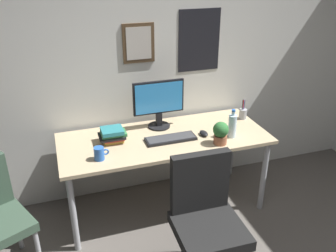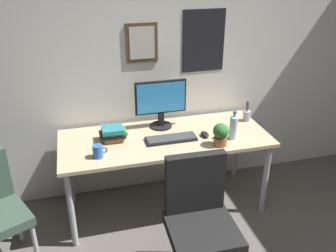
{
  "view_description": "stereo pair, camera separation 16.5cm",
  "coord_description": "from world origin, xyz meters",
  "px_view_note": "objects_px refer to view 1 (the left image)",
  "views": [
    {
      "loc": [
        -1.02,
        -0.97,
        2.18
      ],
      "look_at": [
        -0.16,
        1.6,
        0.88
      ],
      "focal_mm": 39.14,
      "sensor_mm": 36.0,
      "label": 1
    },
    {
      "loc": [
        -0.86,
        -1.01,
        2.18
      ],
      "look_at": [
        -0.16,
        1.6,
        0.88
      ],
      "focal_mm": 39.14,
      "sensor_mm": 36.0,
      "label": 2
    }
  ],
  "objects_px": {
    "computer_mouse": "(204,133)",
    "pen_cup": "(243,113)",
    "water_bottle": "(232,126)",
    "book_stack_left": "(113,135)",
    "potted_plant": "(221,132)",
    "monitor": "(159,102)",
    "office_chair": "(205,215)",
    "keyboard": "(171,139)",
    "coffee_mug_near": "(99,153)"
  },
  "relations": [
    {
      "from": "monitor",
      "to": "coffee_mug_near",
      "type": "height_order",
      "value": "monitor"
    },
    {
      "from": "monitor",
      "to": "water_bottle",
      "type": "bearing_deg",
      "value": -36.07
    },
    {
      "from": "keyboard",
      "to": "book_stack_left",
      "type": "bearing_deg",
      "value": 165.8
    },
    {
      "from": "water_bottle",
      "to": "potted_plant",
      "type": "height_order",
      "value": "water_bottle"
    },
    {
      "from": "computer_mouse",
      "to": "pen_cup",
      "type": "bearing_deg",
      "value": 22.76
    },
    {
      "from": "keyboard",
      "to": "book_stack_left",
      "type": "height_order",
      "value": "book_stack_left"
    },
    {
      "from": "office_chair",
      "to": "water_bottle",
      "type": "bearing_deg",
      "value": 51.61
    },
    {
      "from": "water_bottle",
      "to": "pen_cup",
      "type": "height_order",
      "value": "water_bottle"
    },
    {
      "from": "office_chair",
      "to": "keyboard",
      "type": "xyz_separation_m",
      "value": [
        0.01,
        0.77,
        0.22
      ]
    },
    {
      "from": "monitor",
      "to": "coffee_mug_near",
      "type": "distance_m",
      "value": 0.75
    },
    {
      "from": "computer_mouse",
      "to": "water_bottle",
      "type": "height_order",
      "value": "water_bottle"
    },
    {
      "from": "monitor",
      "to": "keyboard",
      "type": "height_order",
      "value": "monitor"
    },
    {
      "from": "computer_mouse",
      "to": "water_bottle",
      "type": "bearing_deg",
      "value": -25.19
    },
    {
      "from": "potted_plant",
      "to": "pen_cup",
      "type": "height_order",
      "value": "pen_cup"
    },
    {
      "from": "monitor",
      "to": "water_bottle",
      "type": "relative_size",
      "value": 1.82
    },
    {
      "from": "monitor",
      "to": "water_bottle",
      "type": "xyz_separation_m",
      "value": [
        0.53,
        -0.39,
        -0.13
      ]
    },
    {
      "from": "office_chair",
      "to": "book_stack_left",
      "type": "relative_size",
      "value": 4.25
    },
    {
      "from": "coffee_mug_near",
      "to": "book_stack_left",
      "type": "height_order",
      "value": "book_stack_left"
    },
    {
      "from": "monitor",
      "to": "computer_mouse",
      "type": "distance_m",
      "value": 0.48
    },
    {
      "from": "office_chair",
      "to": "water_bottle",
      "type": "relative_size",
      "value": 3.76
    },
    {
      "from": "keyboard",
      "to": "coffee_mug_near",
      "type": "bearing_deg",
      "value": -168.03
    },
    {
      "from": "potted_plant",
      "to": "pen_cup",
      "type": "relative_size",
      "value": 0.98
    },
    {
      "from": "coffee_mug_near",
      "to": "book_stack_left",
      "type": "distance_m",
      "value": 0.29
    },
    {
      "from": "monitor",
      "to": "potted_plant",
      "type": "xyz_separation_m",
      "value": [
        0.38,
        -0.47,
        -0.13
      ]
    },
    {
      "from": "potted_plant",
      "to": "book_stack_left",
      "type": "height_order",
      "value": "potted_plant"
    },
    {
      "from": "monitor",
      "to": "potted_plant",
      "type": "relative_size",
      "value": 2.36
    },
    {
      "from": "computer_mouse",
      "to": "potted_plant",
      "type": "relative_size",
      "value": 0.56
    },
    {
      "from": "monitor",
      "to": "water_bottle",
      "type": "distance_m",
      "value": 0.67
    },
    {
      "from": "computer_mouse",
      "to": "book_stack_left",
      "type": "xyz_separation_m",
      "value": [
        -0.77,
        0.12,
        0.05
      ]
    },
    {
      "from": "coffee_mug_near",
      "to": "keyboard",
      "type": "bearing_deg",
      "value": 11.97
    },
    {
      "from": "book_stack_left",
      "to": "potted_plant",
      "type": "bearing_deg",
      "value": -20.23
    },
    {
      "from": "keyboard",
      "to": "potted_plant",
      "type": "relative_size",
      "value": 2.21
    },
    {
      "from": "potted_plant",
      "to": "water_bottle",
      "type": "bearing_deg",
      "value": 28.85
    },
    {
      "from": "coffee_mug_near",
      "to": "potted_plant",
      "type": "relative_size",
      "value": 0.6
    },
    {
      "from": "office_chair",
      "to": "computer_mouse",
      "type": "xyz_separation_m",
      "value": [
        0.31,
        0.76,
        0.22
      ]
    },
    {
      "from": "office_chair",
      "to": "computer_mouse",
      "type": "distance_m",
      "value": 0.85
    },
    {
      "from": "potted_plant",
      "to": "book_stack_left",
      "type": "bearing_deg",
      "value": 159.77
    },
    {
      "from": "office_chair",
      "to": "monitor",
      "type": "xyz_separation_m",
      "value": [
        -0.01,
        1.05,
        0.44
      ]
    },
    {
      "from": "keyboard",
      "to": "computer_mouse",
      "type": "distance_m",
      "value": 0.3
    },
    {
      "from": "potted_plant",
      "to": "coffee_mug_near",
      "type": "bearing_deg",
      "value": 176.64
    },
    {
      "from": "monitor",
      "to": "computer_mouse",
      "type": "height_order",
      "value": "monitor"
    },
    {
      "from": "office_chair",
      "to": "pen_cup",
      "type": "distance_m",
      "value": 1.28
    },
    {
      "from": "computer_mouse",
      "to": "water_bottle",
      "type": "relative_size",
      "value": 0.44
    },
    {
      "from": "coffee_mug_near",
      "to": "potted_plant",
      "type": "xyz_separation_m",
      "value": [
        0.99,
        -0.06,
        0.05
      ]
    },
    {
      "from": "keyboard",
      "to": "water_bottle",
      "type": "xyz_separation_m",
      "value": [
        0.52,
        -0.11,
        0.09
      ]
    },
    {
      "from": "monitor",
      "to": "pen_cup",
      "type": "height_order",
      "value": "monitor"
    },
    {
      "from": "book_stack_left",
      "to": "keyboard",
      "type": "bearing_deg",
      "value": -14.2
    },
    {
      "from": "office_chair",
      "to": "potted_plant",
      "type": "relative_size",
      "value": 4.87
    },
    {
      "from": "monitor",
      "to": "pen_cup",
      "type": "xyz_separation_m",
      "value": [
        0.81,
        -0.08,
        -0.19
      ]
    },
    {
      "from": "monitor",
      "to": "potted_plant",
      "type": "height_order",
      "value": "monitor"
    }
  ]
}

